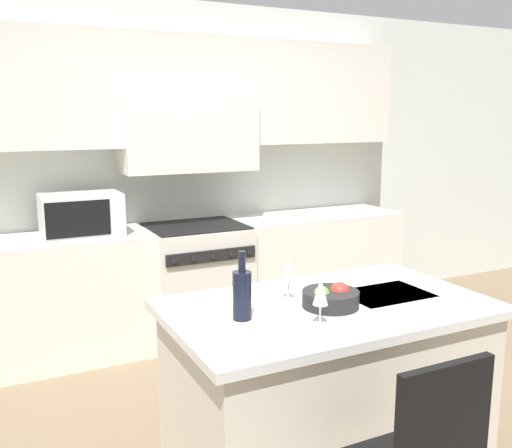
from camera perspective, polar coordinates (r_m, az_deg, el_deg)
name	(u,v)px	position (r m, az deg, el deg)	size (l,w,h in m)	color
ground_plane	(310,443)	(3.41, 5.41, -21.01)	(10.00, 10.00, 0.00)	#7A664C
back_cabinetry	(182,138)	(4.74, -7.37, 8.50)	(10.00, 0.46, 2.70)	silver
back_counter	(196,281)	(4.70, -6.05, -5.64)	(3.78, 0.62, 0.93)	silver
range_stove	(197,281)	(4.68, -5.96, -5.70)	(0.78, 0.70, 0.93)	beige
microwave	(81,214)	(4.34, -17.09, 0.93)	(0.56, 0.38, 0.31)	silver
kitchen_island	(326,386)	(3.02, 7.05, -15.81)	(1.58, 0.95, 0.89)	beige
wine_bottle	(242,294)	(2.58, -1.40, -6.98)	(0.09, 0.09, 0.32)	black
wine_glass_near	(321,292)	(2.52, 6.48, -6.82)	(0.07, 0.07, 0.22)	white
wine_glass_far	(288,271)	(2.84, 3.26, -4.71)	(0.07, 0.07, 0.22)	white
fruit_bowl	(331,298)	(2.79, 7.52, -7.32)	(0.27, 0.27, 0.12)	black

